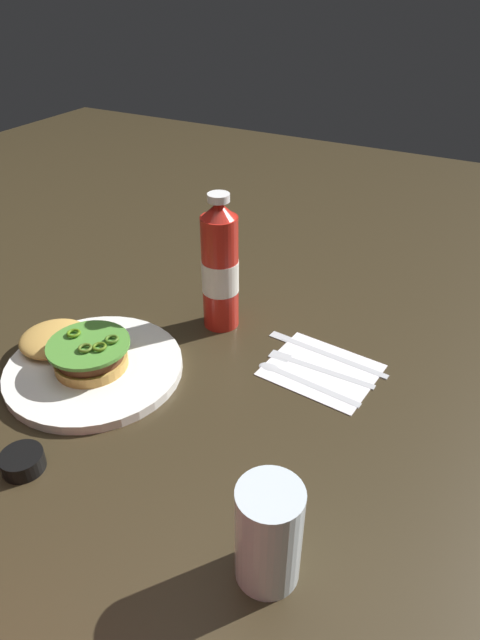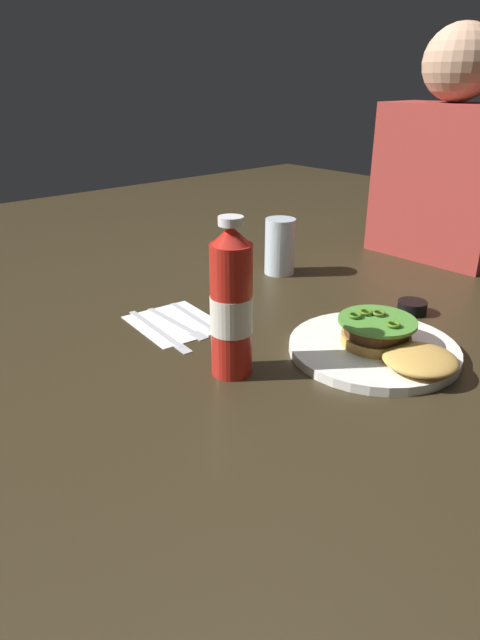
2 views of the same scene
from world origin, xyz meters
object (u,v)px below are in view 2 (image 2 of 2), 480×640
at_px(burger_sandwich, 392,341).
at_px(butter_knife, 162,332).
at_px(diner_person, 446,160).
at_px(dinner_plate, 373,349).
at_px(condiment_cup, 412,307).
at_px(water_glass, 280,246).
at_px(fork_utensil, 181,324).
at_px(napkin, 175,323).
at_px(spoon_utensil, 202,321).
at_px(ketchup_bottle, 231,305).

relative_size(burger_sandwich, butter_knife, 0.98).
relative_size(butter_knife, diner_person, 0.40).
bearing_deg(diner_person, dinner_plate, -68.39).
bearing_deg(condiment_cup, dinner_plate, -75.44).
height_order(water_glass, fork_utensil, water_glass).
relative_size(dinner_plate, napkin, 1.66).
bearing_deg(condiment_cup, napkin, -125.60).
bearing_deg(burger_sandwich, diner_person, 114.42).
bearing_deg(butter_knife, water_glass, 103.60).
xyz_separation_m(condiment_cup, diner_person, (-0.18, 0.39, 0.23)).
bearing_deg(fork_utensil, condiment_cup, 56.31).
height_order(water_glass, condiment_cup, water_glass).
height_order(napkin, spoon_utensil, spoon_utensil).
relative_size(water_glass, diner_person, 0.24).
bearing_deg(spoon_utensil, fork_utensil, -109.40).
distance_m(ketchup_bottle, condiment_cup, 0.45).
height_order(ketchup_bottle, fork_utensil, ketchup_bottle).
relative_size(fork_utensil, spoon_utensil, 1.02).
distance_m(ketchup_bottle, fork_utensil, 0.23).
height_order(napkin, butter_knife, butter_knife).
distance_m(dinner_plate, ketchup_bottle, 0.27).
relative_size(condiment_cup, diner_person, 0.10).
relative_size(burger_sandwich, fork_utensil, 1.18).
distance_m(napkin, butter_knife, 0.05).
xyz_separation_m(butter_knife, diner_person, (0.07, 0.82, 0.24)).
relative_size(water_glass, fork_utensil, 0.71).
bearing_deg(ketchup_bottle, burger_sandwich, 56.80).
bearing_deg(diner_person, condiment_cup, -64.92).
relative_size(dinner_plate, ketchup_bottle, 1.14).
height_order(water_glass, napkin, water_glass).
bearing_deg(diner_person, spoon_utensil, -94.90).
height_order(condiment_cup, diner_person, diner_person).
relative_size(ketchup_bottle, napkin, 1.46).
xyz_separation_m(dinner_plate, butter_knife, (-0.31, -0.23, -0.00)).
xyz_separation_m(ketchup_bottle, fork_utensil, (-0.20, 0.04, -0.11)).
bearing_deg(butter_knife, condiment_cup, 59.62).
relative_size(napkin, fork_utensil, 0.93).
distance_m(ketchup_bottle, spoon_utensil, 0.23).
relative_size(burger_sandwich, napkin, 1.26).
height_order(dinner_plate, water_glass, water_glass).
relative_size(fork_utensil, diner_person, 0.34).
distance_m(burger_sandwich, butter_knife, 0.41).
bearing_deg(spoon_utensil, ketchup_bottle, -24.35).
relative_size(napkin, diner_person, 0.31).
height_order(burger_sandwich, ketchup_bottle, ketchup_bottle).
xyz_separation_m(napkin, fork_utensil, (0.02, -0.00, 0.00)).
bearing_deg(napkin, fork_utensil, -1.11).
xyz_separation_m(butter_knife, fork_utensil, (-0.00, 0.05, 0.00)).
distance_m(water_glass, condiment_cup, 0.36).
bearing_deg(spoon_utensil, butter_knife, -96.72).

